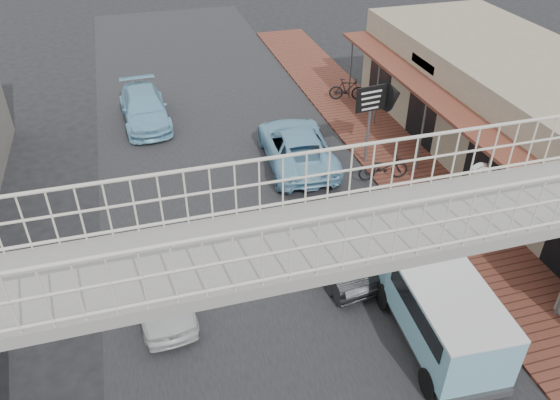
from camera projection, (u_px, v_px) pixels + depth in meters
ground at (282, 292)px, 15.73m from camera, size 120.00×120.00×0.00m
road_strip at (282, 292)px, 15.72m from camera, size 10.00×60.00×0.01m
sidewalk at (432, 199)px, 19.55m from camera, size 3.00×40.00×0.10m
shophouse_row at (535, 122)px, 20.25m from camera, size 7.20×18.00×4.00m
footbridge at (339, 312)px, 10.76m from camera, size 16.40×2.40×6.34m
white_hatchback at (161, 290)px, 14.92m from camera, size 1.74×3.72×1.23m
dark_sedan at (331, 249)px, 16.33m from camera, size 1.81×3.98×1.27m
angkot_curb at (297, 146)px, 21.35m from camera, size 2.85×5.48×1.47m
angkot_far at (144, 108)px, 24.32m from camera, size 2.14×4.83×1.38m
angkot_van at (443, 308)px, 13.42m from camera, size 2.17×4.30×2.05m
motorcycle_near at (383, 167)px, 20.29m from camera, size 1.97×0.87×1.00m
motorcycle_far at (347, 89)px, 26.20m from camera, size 1.82×1.05×1.05m
street_clock at (480, 177)px, 16.45m from camera, size 0.69×0.61×2.70m
arrow_sign at (390, 96)px, 20.36m from camera, size 1.95×1.26×3.30m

